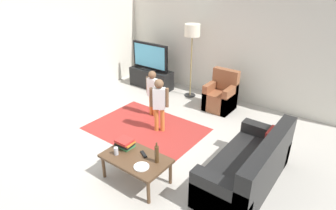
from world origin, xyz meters
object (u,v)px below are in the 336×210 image
(tv, at_px, (150,57))
(bottle, at_px, (157,154))
(child_center, at_px, (159,101))
(tv_remote, at_px, (144,154))
(plate, at_px, (141,167))
(tv_stand, at_px, (151,79))
(armchair, at_px, (221,96))
(soda_can, at_px, (116,151))
(floor_lamp, at_px, (192,34))
(child_near_tv, at_px, (152,89))
(coffee_table, at_px, (136,160))
(book_stack, at_px, (125,143))
(couch, at_px, (250,169))

(tv, relative_size, bottle, 3.36)
(child_center, bearing_deg, tv_remote, -60.96)
(child_center, relative_size, plate, 4.95)
(tv, bearing_deg, tv_stand, 90.00)
(armchair, relative_size, soda_can, 7.50)
(tv_remote, bearing_deg, soda_can, -116.55)
(tv_stand, distance_m, child_center, 2.35)
(armchair, distance_m, bottle, 2.92)
(floor_lamp, xyz_separation_m, tv_remote, (1.14, -3.04, -1.11))
(floor_lamp, bearing_deg, child_near_tv, -92.73)
(soda_can, bearing_deg, coffee_table, 23.20)
(armchair, distance_m, tv_remote, 2.86)
(tv_stand, xyz_separation_m, armchair, (2.11, -0.04, 0.05))
(bottle, height_order, tv_remote, bottle)
(child_center, height_order, coffee_table, child_center)
(floor_lamp, xyz_separation_m, bottle, (1.41, -3.06, -0.99))
(book_stack, height_order, bottle, bottle)
(armchair, xyz_separation_m, coffee_table, (0.13, -2.97, 0.07))
(child_center, relative_size, soda_can, 9.07)
(coffee_table, bearing_deg, tv_stand, 126.66)
(coffee_table, height_order, plate, plate)
(child_near_tv, bearing_deg, child_center, -39.13)
(couch, relative_size, child_near_tv, 1.76)
(child_near_tv, bearing_deg, tv_stand, 131.30)
(tv_remote, relative_size, plate, 0.77)
(child_center, height_order, bottle, child_center)
(floor_lamp, xyz_separation_m, child_center, (0.46, -1.81, -0.89))
(armchair, bearing_deg, tv_stand, 178.93)
(soda_can, relative_size, plate, 0.55)
(tv, distance_m, soda_can, 3.69)
(armchair, height_order, soda_can, armchair)
(tv_stand, relative_size, tv, 1.09)
(couch, distance_m, tv_remote, 1.58)
(tv, height_order, floor_lamp, floor_lamp)
(tv_stand, xyz_separation_m, plate, (2.46, -3.13, 0.18))
(armchair, height_order, book_stack, armchair)
(tv_stand, height_order, soda_can, soda_can)
(tv_stand, relative_size, tv_remote, 7.06)
(coffee_table, bearing_deg, couch, 33.22)
(tv, bearing_deg, tv_remote, -51.40)
(soda_can, bearing_deg, tv_stand, 122.06)
(couch, height_order, child_near_tv, child_near_tv)
(tv, relative_size, tv_remote, 6.47)
(tv_remote, relative_size, soda_can, 1.42)
(armchair, relative_size, book_stack, 3.26)
(floor_lamp, xyz_separation_m, child_near_tv, (-0.07, -1.39, -0.93))
(armchair, bearing_deg, floor_lamp, 168.68)
(child_center, height_order, soda_can, child_center)
(child_center, bearing_deg, floor_lamp, 104.10)
(tv_stand, distance_m, soda_can, 3.70)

